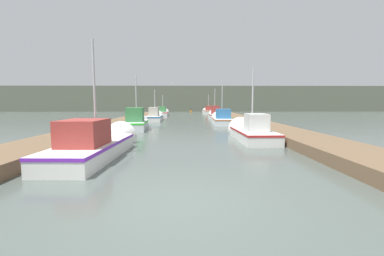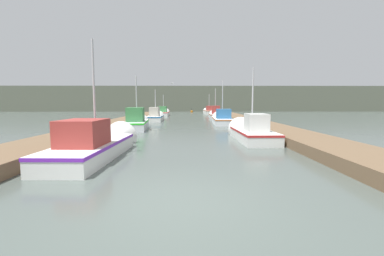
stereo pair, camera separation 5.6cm
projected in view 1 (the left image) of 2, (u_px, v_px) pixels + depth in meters
ground_plane at (180, 200)px, 5.22m from camera, size 200.00×200.00×0.00m
dock_left at (117, 124)px, 21.02m from camera, size 2.38×40.00×0.43m
dock_right at (255, 124)px, 21.20m from camera, size 2.38×40.00×0.43m
distant_shore_ridge at (187, 99)px, 61.30m from camera, size 120.00×16.00×5.36m
fishing_boat_0 at (99, 143)px, 9.66m from camera, size 1.80×6.12×4.70m
fishing_boat_1 at (250, 132)px, 13.97m from camera, size 1.72×5.27×4.25m
fishing_boat_2 at (137, 122)px, 18.98m from camera, size 1.83×5.05×4.30m
fishing_boat_3 at (221, 119)px, 24.17m from camera, size 1.83×6.17×4.50m
fishing_boat_4 at (155, 117)px, 27.72m from camera, size 1.62×5.34×3.76m
fishing_boat_5 at (215, 114)px, 32.46m from camera, size 1.57×4.60×4.12m
fishing_boat_6 at (163, 113)px, 38.31m from camera, size 1.69×6.11×3.51m
fishing_boat_7 at (208, 111)px, 43.66m from camera, size 1.76×5.54×3.65m
mooring_piling_0 at (135, 118)px, 22.65m from camera, size 0.32×0.32×1.14m
mooring_piling_1 at (210, 110)px, 48.89m from camera, size 0.23×0.23×1.09m
mooring_piling_2 at (214, 111)px, 42.70m from camera, size 0.32×0.32×1.00m
mooring_piling_3 at (158, 111)px, 40.38m from camera, size 0.30×0.30×1.08m
channel_buoy at (191, 112)px, 50.16m from camera, size 0.46×0.46×0.96m
seagull_lead at (172, 83)px, 29.55m from camera, size 0.35×0.54×0.12m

